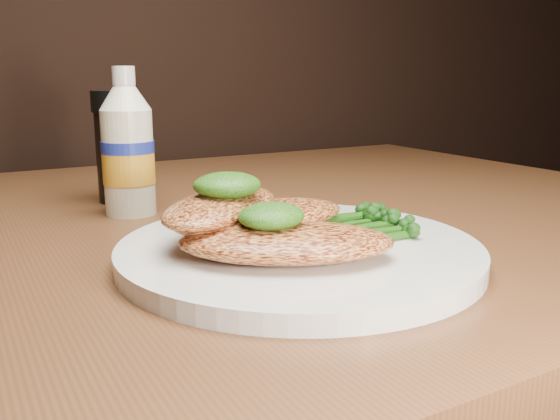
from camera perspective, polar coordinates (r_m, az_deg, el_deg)
plate at (r=0.47m, az=1.86°, el=-3.98°), size 0.29×0.29×0.01m
chicken_front at (r=0.43m, az=0.62°, el=-3.09°), size 0.18×0.15×0.03m
chicken_mid at (r=0.47m, az=-1.84°, el=-0.64°), size 0.15×0.08×0.02m
chicken_back at (r=0.47m, az=-5.64°, el=0.31°), size 0.15×0.15×0.02m
pesto_front at (r=0.42m, az=-0.84°, el=-0.58°), size 0.06×0.06×0.02m
pesto_back at (r=0.46m, az=-5.11°, el=2.40°), size 0.06×0.06×0.02m
broccolini_bundle at (r=0.49m, az=5.34°, el=-1.24°), size 0.16×0.14×0.02m
mayo_bottle at (r=0.64m, az=-14.49°, el=6.37°), size 0.07×0.07×0.15m
pepper_grinder at (r=0.71m, az=-15.40°, el=5.89°), size 0.05×0.05×0.13m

